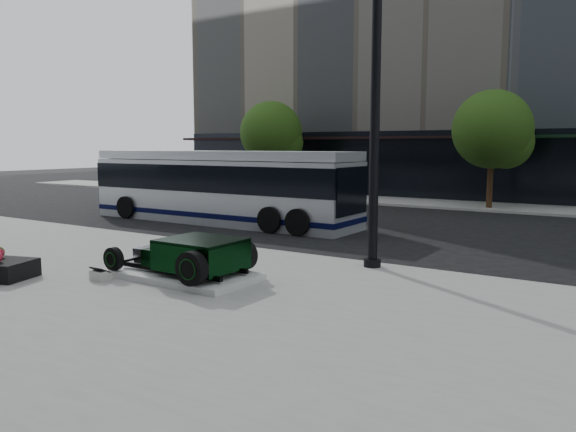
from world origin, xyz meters
The scene contains 9 objects.
ground centered at (0.00, 0.00, 0.00)m, with size 120.00×120.00×0.00m, color black.
sidewalk_near centered at (0.00, -10.50, 0.06)m, with size 70.00×17.00×0.12m, color gray.
sidewalk_far centered at (0.00, 14.00, 0.06)m, with size 70.00×4.00×0.12m, color gray.
street_trees centered at (1.15, 13.07, 3.77)m, with size 29.80×3.80×5.70m.
display_plinth centered at (-1.24, -6.04, 0.20)m, with size 3.40×1.80×0.15m, color silver.
hot_rod centered at (-0.91, -6.04, 0.70)m, with size 3.22×2.00×0.81m.
info_plaque centered at (-2.68, -7.22, 0.24)m, with size 0.41×0.31×0.31m.
lamppost centered at (1.88, -2.54, 3.75)m, with size 0.43×0.43×7.85m.
transit_bus centered at (-7.22, 2.45, 1.49)m, with size 12.12×2.88×2.92m.
Camera 1 is at (7.65, -15.30, 3.15)m, focal length 35.00 mm.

